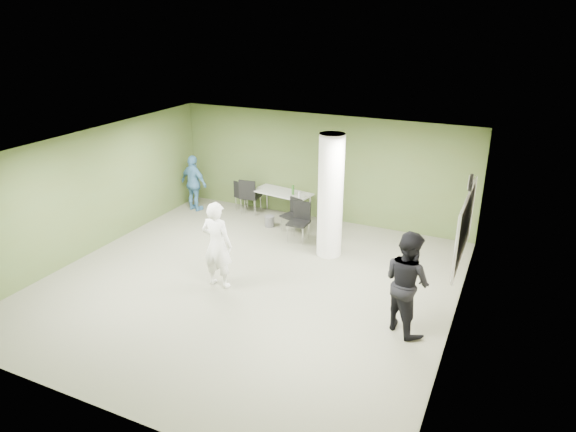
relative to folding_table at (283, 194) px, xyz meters
The scene contains 17 objects.
floor 3.72m from the folding_table, 75.68° to the right, with size 8.00×8.00×0.00m, color #4E4E3E.
ceiling 4.22m from the folding_table, 75.68° to the right, with size 8.00×8.00×0.00m, color white.
wall_back 1.23m from the folding_table, 26.71° to the left, with size 8.00×0.02×2.80m, color #445226.
wall_left 4.76m from the folding_table, 131.13° to the right, with size 0.02×8.00×2.80m, color #445226.
wall_right_cream 6.09m from the folding_table, 35.86° to the right, with size 0.02×8.00×2.80m, color beige.
column 2.55m from the folding_table, 39.04° to the right, with size 0.56×0.56×2.80m, color silver.
whiteboard 5.43m from the folding_table, 25.91° to the right, with size 0.05×2.30×1.30m.
wall_clock 5.62m from the folding_table, 25.90° to the right, with size 0.06×0.32×0.32m.
folding_table is the anchor object (origin of this frame).
wastebasket 0.87m from the folding_table, 95.20° to the right, with size 0.25×0.25×0.29m, color #4C4C4C.
chair_back_left 1.26m from the folding_table, behind, with size 0.53×0.53×0.87m.
chair_back_right 0.98m from the folding_table, behind, with size 0.54×0.54×1.00m.
chair_table_left 0.90m from the folding_table, 47.16° to the right, with size 0.54×0.54×0.85m.
chair_table_right 1.46m from the folding_table, 48.04° to the right, with size 0.48×0.48×0.95m.
woman_white 3.88m from the folding_table, 84.06° to the right, with size 0.66×0.43×1.80m, color white.
man_black 5.65m from the folding_table, 42.65° to the right, with size 0.90×0.70×1.85m, color black.
man_blue 2.54m from the folding_table, 169.53° to the right, with size 0.92×0.38×1.57m, color teal.
Camera 1 is at (4.64, -8.05, 5.15)m, focal length 32.00 mm.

